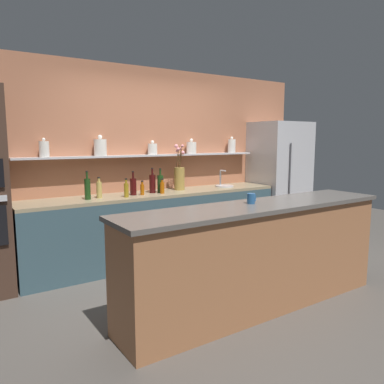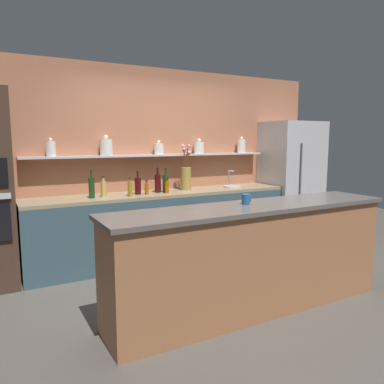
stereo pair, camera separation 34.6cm
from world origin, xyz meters
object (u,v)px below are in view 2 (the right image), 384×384
at_px(coffee_mug, 246,199).
at_px(bottle_spirit_4, 104,188).
at_px(bottle_oil_3, 130,189).
at_px(bottle_spirit_5, 159,184).
at_px(sink_fixture, 232,185).
at_px(bottle_sauce_1, 167,187).
at_px(flower_vase, 186,176).
at_px(refrigerator, 291,181).
at_px(bottle_wine_7, 158,183).
at_px(bottle_wine_6, 138,186).
at_px(bottle_sauce_0, 147,188).
at_px(bottle_wine_8, 92,187).
at_px(bottle_wine_2, 166,183).

bearing_deg(coffee_mug, bottle_spirit_4, 116.30).
relative_size(bottle_oil_3, bottle_spirit_5, 0.94).
xyz_separation_m(sink_fixture, bottle_sauce_1, (-1.13, -0.12, 0.05)).
bearing_deg(bottle_sauce_1, coffee_mug, -88.54).
distance_m(flower_vase, bottle_spirit_4, 1.21).
bearing_deg(refrigerator, bottle_wine_7, 178.57).
xyz_separation_m(refrigerator, bottle_wine_6, (-2.63, 0.01, 0.08)).
bearing_deg(bottle_sauce_0, coffee_mug, -79.29).
bearing_deg(bottle_sauce_0, bottle_wine_7, 27.35).
height_order(refrigerator, bottle_spirit_5, refrigerator).
height_order(bottle_sauce_0, bottle_spirit_4, bottle_spirit_4).
relative_size(sink_fixture, bottle_sauce_0, 1.45).
relative_size(bottle_wine_7, bottle_wine_8, 0.98).
bearing_deg(bottle_sauce_1, bottle_wine_8, 176.85).
xyz_separation_m(bottle_wine_7, bottle_wine_8, (-0.90, -0.08, 0.00)).
bearing_deg(refrigerator, bottle_oil_3, -177.77).
relative_size(bottle_wine_6, coffee_mug, 3.13).
height_order(sink_fixture, bottle_spirit_5, sink_fixture).
height_order(bottle_oil_3, bottle_wine_7, bottle_wine_7).
distance_m(sink_fixture, bottle_sauce_1, 1.14).
height_order(bottle_sauce_0, bottle_oil_3, bottle_oil_3).
height_order(flower_vase, bottle_wine_2, flower_vase).
bearing_deg(bottle_oil_3, bottle_wine_7, 20.38).
bearing_deg(bottle_sauce_0, bottle_wine_2, 11.81).
height_order(bottle_wine_8, coffee_mug, bottle_wine_8).
distance_m(refrigerator, bottle_wine_6, 2.63).
bearing_deg(coffee_mug, bottle_spirit_5, 91.73).
xyz_separation_m(bottle_sauce_0, bottle_spirit_4, (-0.54, 0.06, 0.03)).
height_order(bottle_sauce_1, bottle_wine_7, bottle_wine_7).
distance_m(sink_fixture, coffee_mug, 2.09).
distance_m(flower_vase, bottle_sauce_1, 0.43).
bearing_deg(sink_fixture, refrigerator, -2.52).
bearing_deg(bottle_sauce_0, sink_fixture, 3.87).
bearing_deg(bottle_spirit_4, flower_vase, 4.51).
xyz_separation_m(sink_fixture, bottle_oil_3, (-1.65, -0.16, 0.07)).
height_order(refrigerator, bottle_wine_8, refrigerator).
distance_m(bottle_sauce_1, bottle_wine_2, 0.10).
xyz_separation_m(sink_fixture, bottle_wine_8, (-2.10, -0.07, 0.10)).
height_order(flower_vase, bottle_sauce_0, flower_vase).
bearing_deg(bottle_sauce_1, sink_fixture, 6.09).
bearing_deg(bottle_wine_6, refrigerator, -0.24).
distance_m(sink_fixture, bottle_spirit_4, 1.95).
xyz_separation_m(sink_fixture, bottle_wine_6, (-1.50, -0.04, 0.09)).
relative_size(bottle_sauce_0, bottle_wine_7, 0.55).
xyz_separation_m(refrigerator, bottle_sauce_0, (-2.53, -0.05, 0.05)).
relative_size(bottle_wine_7, coffee_mug, 3.40).
distance_m(bottle_sauce_1, bottle_wine_7, 0.16).
xyz_separation_m(flower_vase, bottle_sauce_0, (-0.65, -0.16, -0.12)).
distance_m(refrigerator, bottle_wine_2, 2.23).
relative_size(bottle_sauce_0, coffee_mug, 1.88).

